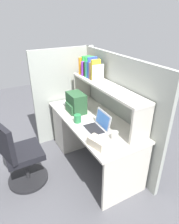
{
  "coord_description": "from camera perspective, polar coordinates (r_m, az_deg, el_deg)",
  "views": [
    {
      "loc": [
        2.01,
        -1.16,
        2.02
      ],
      "look_at": [
        0.0,
        -0.05,
        0.85
      ],
      "focal_mm": 31.45,
      "sensor_mm": 36.0,
      "label": 1
    }
  ],
  "objects": [
    {
      "name": "ground_plane",
      "position": [
        3.08,
        0.84,
        -14.01
      ],
      "size": [
        8.0,
        8.0,
        0.0
      ],
      "primitive_type": "plane",
      "color": "#4C4C51"
    },
    {
      "name": "desk",
      "position": [
        3.12,
        -2.65,
        -4.25
      ],
      "size": [
        1.6,
        0.7,
        0.73
      ],
      "color": "beige",
      "rests_on": "ground_plane"
    },
    {
      "name": "cubicle_partition_rear",
      "position": [
        2.83,
        7.66,
        0.56
      ],
      "size": [
        1.84,
        0.05,
        1.55
      ],
      "primitive_type": "cube",
      "color": "#939991",
      "rests_on": "ground_plane"
    },
    {
      "name": "cubicle_partition_left",
      "position": [
        3.32,
        -7.13,
        4.7
      ],
      "size": [
        0.05,
        1.06,
        1.55
      ],
      "primitive_type": "cube",
      "color": "#939991",
      "rests_on": "ground_plane"
    },
    {
      "name": "overhead_hutch",
      "position": [
        2.61,
        4.85,
        5.76
      ],
      "size": [
        1.44,
        0.28,
        0.45
      ],
      "color": "#BCB7AC",
      "rests_on": "desk"
    },
    {
      "name": "reference_books_on_shelf",
      "position": [
        2.88,
        0.28,
        12.58
      ],
      "size": [
        0.41,
        0.19,
        0.3
      ],
      "color": "orange",
      "rests_on": "overhead_hutch"
    },
    {
      "name": "laptop",
      "position": [
        2.41,
        2.33,
        -4.01
      ],
      "size": [
        0.32,
        0.26,
        0.22
      ],
      "color": "#B7BABF",
      "rests_on": "desk"
    },
    {
      "name": "backpack",
      "position": [
        2.8,
        -3.99,
        2.6
      ],
      "size": [
        0.3,
        0.22,
        0.28
      ],
      "color": "#264C2D",
      "rests_on": "desk"
    },
    {
      "name": "computer_mouse",
      "position": [
        3.09,
        -6.77,
        2.42
      ],
      "size": [
        0.07,
        0.11,
        0.03
      ],
      "primitive_type": "cube",
      "rotation": [
        0.0,
        0.0,
        0.11
      ],
      "color": "silver",
      "rests_on": "desk"
    },
    {
      "name": "paper_cup",
      "position": [
        2.25,
        7.35,
        -6.81
      ],
      "size": [
        0.08,
        0.08,
        0.1
      ],
      "primitive_type": "cylinder",
      "color": "white",
      "rests_on": "desk"
    },
    {
      "name": "tissue_box",
      "position": [
        2.12,
        2.39,
        -8.89
      ],
      "size": [
        0.24,
        0.17,
        0.1
      ],
      "primitive_type": "cube",
      "rotation": [
        0.0,
        0.0,
        0.27
      ],
      "color": "#BFB299",
      "rests_on": "desk"
    },
    {
      "name": "snack_canister",
      "position": [
        2.57,
        -3.49,
        -1.9
      ],
      "size": [
        0.1,
        0.1,
        0.11
      ],
      "primitive_type": "cylinder",
      "color": "#26723F",
      "rests_on": "desk"
    },
    {
      "name": "office_chair",
      "position": [
        2.66,
        -19.45,
        -12.6
      ],
      "size": [
        0.52,
        0.54,
        0.93
      ],
      "rotation": [
        0.0,
        0.0,
        3.44
      ],
      "color": "black",
      "rests_on": "ground_plane"
    }
  ]
}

